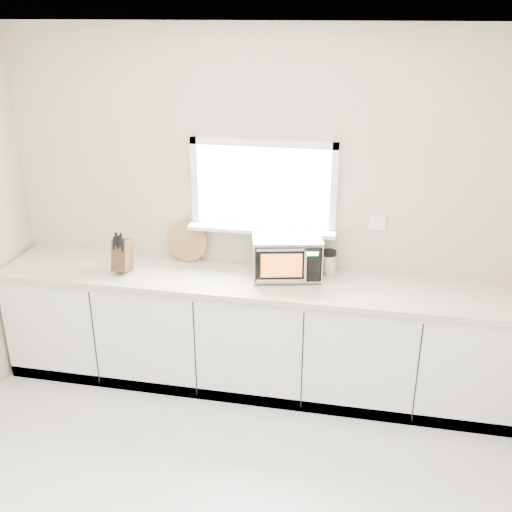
# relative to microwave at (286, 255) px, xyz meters

# --- Properties ---
(back_wall) EXTENTS (4.00, 0.17, 2.70)m
(back_wall) POSITION_rel_microwave_xyz_m (-0.21, 0.19, 0.28)
(back_wall) COLOR beige
(back_wall) RESTS_ON ground
(cabinets) EXTENTS (3.92, 0.60, 0.88)m
(cabinets) POSITION_rel_microwave_xyz_m (-0.21, -0.11, -0.65)
(cabinets) COLOR silver
(cabinets) RESTS_ON ground
(countertop) EXTENTS (3.92, 0.64, 0.04)m
(countertop) POSITION_rel_microwave_xyz_m (-0.21, -0.12, -0.19)
(countertop) COLOR #BCAB9B
(countertop) RESTS_ON cabinets
(microwave) EXTENTS (0.57, 0.49, 0.32)m
(microwave) POSITION_rel_microwave_xyz_m (0.00, 0.00, 0.00)
(microwave) COLOR black
(microwave) RESTS_ON countertop
(knife_block) EXTENTS (0.12, 0.23, 0.33)m
(knife_block) POSITION_rel_microwave_xyz_m (-1.22, -0.18, -0.03)
(knife_block) COLOR #482E19
(knife_block) RESTS_ON countertop
(cutting_board) EXTENTS (0.32, 0.08, 0.32)m
(cutting_board) POSITION_rel_microwave_xyz_m (-0.81, 0.13, -0.01)
(cutting_board) COLOR #9D703C
(cutting_board) RESTS_ON countertop
(coffee_grinder) EXTENTS (0.11, 0.11, 0.19)m
(coffee_grinder) POSITION_rel_microwave_xyz_m (0.31, 0.08, -0.07)
(coffee_grinder) COLOR #B3B5BA
(coffee_grinder) RESTS_ON countertop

